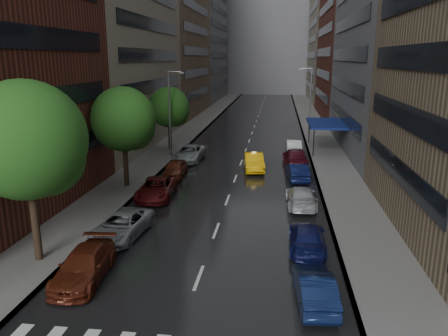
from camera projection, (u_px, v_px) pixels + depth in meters
The scene contains 16 objects.
ground at pixel (181, 327), 17.35m from camera, with size 220.00×220.00×0.00m, color gray.
road at pixel (254, 129), 65.42m from camera, with size 14.00×140.00×0.01m, color black.
sidewalk_left at pixel (195, 127), 66.49m from camera, with size 4.00×140.00×0.15m, color gray.
sidewalk_right at pixel (315, 129), 64.33m from camera, with size 4.00×140.00×0.15m, color gray.
buildings_left at pixel (167, 22), 71.73m from camera, with size 8.00×108.00×38.00m.
buildings_right at pixel (356, 26), 66.36m from camera, with size 8.05×109.10×36.00m.
building_far at pixel (268, 37), 126.86m from camera, with size 40.00×14.00×32.00m, color slate.
tree_near at pixel (26, 140), 21.29m from camera, with size 5.92×5.92×9.44m.
tree_mid at pixel (123, 119), 34.57m from camera, with size 5.15×5.15×8.21m.
tree_far at pixel (169, 107), 48.90m from camera, with size 4.54×4.54×7.24m.
taxi at pixel (254, 162), 41.18m from camera, with size 1.71×4.91×1.62m, color #FFB90D.
parked_cars_left at pixel (158, 187), 33.41m from camera, with size 2.91×30.63×1.57m.
parked_cars_right at pixel (299, 181), 34.91m from camera, with size 2.57×35.64×1.60m.
street_lamp_left at pixel (170, 111), 45.91m from camera, with size 1.74×0.22×9.00m.
street_lamp_right at pixel (310, 99), 58.48m from camera, with size 1.74×0.22×9.00m.
awning at pixel (326, 124), 49.15m from camera, with size 4.00×8.00×3.12m.
Camera 1 is at (3.60, -14.92, 10.41)m, focal length 35.00 mm.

